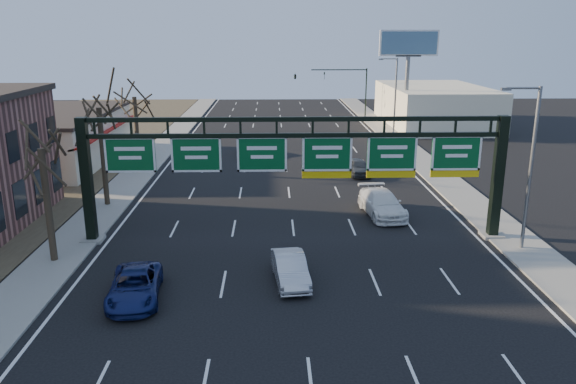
{
  "coord_description": "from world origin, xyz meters",
  "views": [
    {
      "loc": [
        -1.29,
        -22.84,
        11.63
      ],
      "look_at": [
        -0.4,
        6.83,
        3.2
      ],
      "focal_mm": 35.0,
      "sensor_mm": 36.0,
      "label": 1
    }
  ],
  "objects_px": {
    "car_blue_suv": "(135,286)",
    "car_white_wagon": "(382,203)",
    "car_silver_sedan": "(290,269)",
    "sign_gantry": "(297,162)"
  },
  "relations": [
    {
      "from": "car_silver_sedan",
      "to": "car_white_wagon",
      "type": "xyz_separation_m",
      "value": [
        6.41,
        10.23,
        0.1
      ]
    },
    {
      "from": "car_blue_suv",
      "to": "car_white_wagon",
      "type": "bearing_deg",
      "value": 35.04
    },
    {
      "from": "car_blue_suv",
      "to": "car_silver_sedan",
      "type": "distance_m",
      "value": 7.26
    },
    {
      "from": "car_white_wagon",
      "to": "car_blue_suv",
      "type": "bearing_deg",
      "value": -145.43
    },
    {
      "from": "sign_gantry",
      "to": "car_white_wagon",
      "type": "height_order",
      "value": "sign_gantry"
    },
    {
      "from": "sign_gantry",
      "to": "car_blue_suv",
      "type": "bearing_deg",
      "value": -135.49
    },
    {
      "from": "sign_gantry",
      "to": "car_silver_sedan",
      "type": "height_order",
      "value": "sign_gantry"
    },
    {
      "from": "car_silver_sedan",
      "to": "car_white_wagon",
      "type": "height_order",
      "value": "car_white_wagon"
    },
    {
      "from": "sign_gantry",
      "to": "car_blue_suv",
      "type": "distance_m",
      "value": 11.45
    },
    {
      "from": "car_blue_suv",
      "to": "car_white_wagon",
      "type": "xyz_separation_m",
      "value": [
        13.47,
        11.89,
        0.13
      ]
    }
  ]
}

